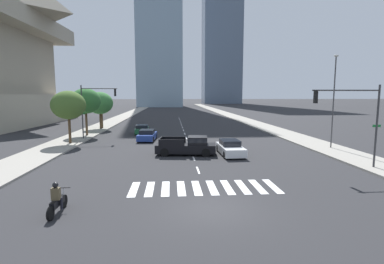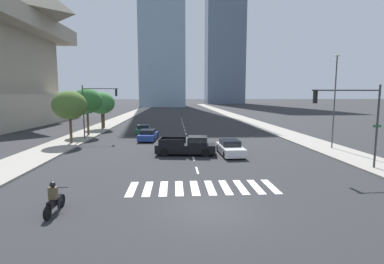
{
  "view_description": "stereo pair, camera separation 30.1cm",
  "coord_description": "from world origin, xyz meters",
  "px_view_note": "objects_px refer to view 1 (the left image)",
  "views": [
    {
      "loc": [
        -1.9,
        -13.16,
        5.33
      ],
      "look_at": [
        0.0,
        13.15,
        2.0
      ],
      "focal_mm": 27.34,
      "sensor_mm": 36.0,
      "label": 1
    },
    {
      "loc": [
        -1.6,
        -13.18,
        5.33
      ],
      "look_at": [
        0.0,
        13.15,
        2.0
      ],
      "focal_mm": 27.34,
      "sensor_mm": 36.0,
      "label": 2
    }
  ],
  "objects_px": {
    "sedan_blue_1": "(147,135)",
    "street_lamp_east": "(334,96)",
    "traffic_signal_near": "(353,111)",
    "street_tree_third": "(100,103)",
    "motorcycle_lead": "(57,201)",
    "street_tree_nearest": "(68,105)",
    "street_tree_fourth": "(101,101)",
    "sedan_green_0": "(142,129)",
    "street_tree_second": "(86,101)",
    "sedan_white_2": "(230,148)",
    "traffic_signal_far": "(95,102)",
    "pickup_truck": "(189,146)"
  },
  "relations": [
    {
      "from": "sedan_blue_1",
      "to": "street_lamp_east",
      "type": "bearing_deg",
      "value": -106.07
    },
    {
      "from": "traffic_signal_near",
      "to": "street_tree_third",
      "type": "bearing_deg",
      "value": -48.06
    },
    {
      "from": "motorcycle_lead",
      "to": "street_tree_third",
      "type": "bearing_deg",
      "value": 11.21
    },
    {
      "from": "street_tree_nearest",
      "to": "street_tree_fourth",
      "type": "height_order",
      "value": "street_tree_nearest"
    },
    {
      "from": "sedan_green_0",
      "to": "street_tree_second",
      "type": "xyz_separation_m",
      "value": [
        -6.92,
        -2.14,
        3.99
      ]
    },
    {
      "from": "sedan_blue_1",
      "to": "street_lamp_east",
      "type": "xyz_separation_m",
      "value": [
        18.7,
        -7.0,
        4.68
      ]
    },
    {
      "from": "sedan_blue_1",
      "to": "sedan_white_2",
      "type": "xyz_separation_m",
      "value": [
        8.12,
        -9.04,
        0.01
      ]
    },
    {
      "from": "sedan_green_0",
      "to": "street_lamp_east",
      "type": "bearing_deg",
      "value": -127.85
    },
    {
      "from": "sedan_blue_1",
      "to": "street_tree_nearest",
      "type": "distance_m",
      "value": 9.23
    },
    {
      "from": "sedan_blue_1",
      "to": "street_tree_second",
      "type": "height_order",
      "value": "street_tree_second"
    },
    {
      "from": "traffic_signal_near",
      "to": "street_tree_nearest",
      "type": "relative_size",
      "value": 1.05
    },
    {
      "from": "sedan_blue_1",
      "to": "traffic_signal_far",
      "type": "relative_size",
      "value": 0.72
    },
    {
      "from": "sedan_blue_1",
      "to": "sedan_white_2",
      "type": "distance_m",
      "value": 12.15
    },
    {
      "from": "traffic_signal_near",
      "to": "street_tree_nearest",
      "type": "xyz_separation_m",
      "value": [
        -23.83,
        12.56,
        0.02
      ]
    },
    {
      "from": "traffic_signal_near",
      "to": "sedan_green_0",
      "type": "bearing_deg",
      "value": -51.3
    },
    {
      "from": "street_tree_second",
      "to": "street_tree_third",
      "type": "height_order",
      "value": "street_tree_second"
    },
    {
      "from": "street_tree_third",
      "to": "traffic_signal_near",
      "type": "bearing_deg",
      "value": -48.06
    },
    {
      "from": "motorcycle_lead",
      "to": "sedan_blue_1",
      "type": "xyz_separation_m",
      "value": [
        2.35,
        21.54,
        0.02
      ]
    },
    {
      "from": "sedan_white_2",
      "to": "street_tree_third",
      "type": "height_order",
      "value": "street_tree_third"
    },
    {
      "from": "sedan_white_2",
      "to": "traffic_signal_far",
      "type": "distance_m",
      "value": 18.02
    },
    {
      "from": "sedan_white_2",
      "to": "traffic_signal_near",
      "type": "xyz_separation_m",
      "value": [
        7.55,
        -5.84,
        3.63
      ]
    },
    {
      "from": "traffic_signal_near",
      "to": "street_tree_nearest",
      "type": "bearing_deg",
      "value": -27.8
    },
    {
      "from": "sedan_white_2",
      "to": "street_lamp_east",
      "type": "distance_m",
      "value": 11.74
    },
    {
      "from": "street_tree_third",
      "to": "traffic_signal_far",
      "type": "bearing_deg",
      "value": -79.82
    },
    {
      "from": "sedan_blue_1",
      "to": "street_lamp_east",
      "type": "relative_size",
      "value": 0.51
    },
    {
      "from": "traffic_signal_far",
      "to": "street_tree_fourth",
      "type": "distance_m",
      "value": 11.83
    },
    {
      "from": "traffic_signal_far",
      "to": "street_tree_second",
      "type": "xyz_separation_m",
      "value": [
        -1.89,
        2.99,
        0.09
      ]
    },
    {
      "from": "sedan_green_0",
      "to": "street_tree_second",
      "type": "distance_m",
      "value": 8.27
    },
    {
      "from": "street_tree_nearest",
      "to": "street_tree_third",
      "type": "relative_size",
      "value": 1.0
    },
    {
      "from": "street_tree_third",
      "to": "street_tree_fourth",
      "type": "distance_m",
      "value": 1.17
    },
    {
      "from": "street_tree_second",
      "to": "sedan_blue_1",
      "type": "bearing_deg",
      "value": -26.69
    },
    {
      "from": "pickup_truck",
      "to": "street_tree_fourth",
      "type": "xyz_separation_m",
      "value": [
        -12.54,
        21.6,
        3.57
      ]
    },
    {
      "from": "sedan_green_0",
      "to": "street_tree_nearest",
      "type": "distance_m",
      "value": 11.6
    },
    {
      "from": "sedan_blue_1",
      "to": "street_tree_third",
      "type": "relative_size",
      "value": 0.81
    },
    {
      "from": "pickup_truck",
      "to": "sedan_blue_1",
      "type": "height_order",
      "value": "pickup_truck"
    },
    {
      "from": "motorcycle_lead",
      "to": "street_lamp_east",
      "type": "relative_size",
      "value": 0.23
    },
    {
      "from": "pickup_truck",
      "to": "sedan_green_0",
      "type": "bearing_deg",
      "value": 116.67
    },
    {
      "from": "sedan_white_2",
      "to": "street_tree_nearest",
      "type": "distance_m",
      "value": 17.99
    },
    {
      "from": "street_tree_second",
      "to": "street_tree_fourth",
      "type": "bearing_deg",
      "value": 90.0
    },
    {
      "from": "motorcycle_lead",
      "to": "street_tree_nearest",
      "type": "relative_size",
      "value": 0.37
    },
    {
      "from": "pickup_truck",
      "to": "street_tree_second",
      "type": "height_order",
      "value": "street_tree_second"
    },
    {
      "from": "motorcycle_lead",
      "to": "sedan_blue_1",
      "type": "distance_m",
      "value": 21.67
    },
    {
      "from": "traffic_signal_near",
      "to": "street_tree_second",
      "type": "relative_size",
      "value": 0.98
    },
    {
      "from": "street_tree_third",
      "to": "sedan_blue_1",
      "type": "bearing_deg",
      "value": -54.99
    },
    {
      "from": "street_tree_second",
      "to": "street_lamp_east",
      "type": "bearing_deg",
      "value": -22.47
    },
    {
      "from": "sedan_white_2",
      "to": "sedan_blue_1",
      "type": "bearing_deg",
      "value": -139.79
    },
    {
      "from": "motorcycle_lead",
      "to": "sedan_green_0",
      "type": "xyz_separation_m",
      "value": [
        1.11,
        27.78,
        -0.0
      ]
    },
    {
      "from": "sedan_blue_1",
      "to": "sedan_white_2",
      "type": "bearing_deg",
      "value": -133.59
    },
    {
      "from": "motorcycle_lead",
      "to": "street_tree_fourth",
      "type": "height_order",
      "value": "street_tree_fourth"
    },
    {
      "from": "sedan_green_0",
      "to": "street_lamp_east",
      "type": "relative_size",
      "value": 0.5
    }
  ]
}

